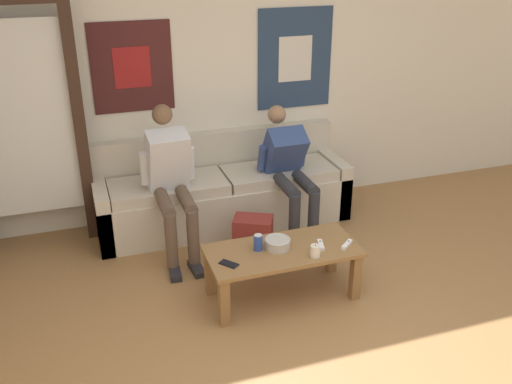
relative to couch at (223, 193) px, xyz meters
The scene contains 13 objects.
wall_back 1.05m from the couch, 65.30° to the left, with size 10.00×0.07×2.55m.
door_frame 1.89m from the couch, behind, with size 1.00×0.10×2.15m.
couch is the anchor object (origin of this frame).
coffee_table 1.33m from the couch, 86.03° to the right, with size 1.13×0.52×0.41m.
person_seated_adult 0.75m from the couch, 147.31° to the right, with size 0.47×0.86×1.25m.
person_seated_teen 0.70m from the couch, 30.53° to the right, with size 0.47×0.98×1.10m.
backpack 0.73m from the couch, 85.36° to the right, with size 0.38×0.34×0.37m.
ceramic_bowl 1.31m from the couch, 87.27° to the right, with size 0.19×0.19×0.08m.
pillar_candle 1.53m from the couch, 79.47° to the right, with size 0.07×0.07×0.10m.
drink_can_blue 1.29m from the couch, 93.73° to the right, with size 0.07×0.07×0.12m.
game_controller_near_left 1.43m from the couch, 74.68° to the right, with size 0.07×0.15×0.03m.
game_controller_near_right 1.55m from the couch, 68.53° to the right, with size 0.13×0.12×0.03m.
cell_phone 1.45m from the couch, 103.81° to the right, with size 0.14×0.15×0.01m.
Camera 1 is at (-1.42, -2.29, 2.55)m, focal length 40.00 mm.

